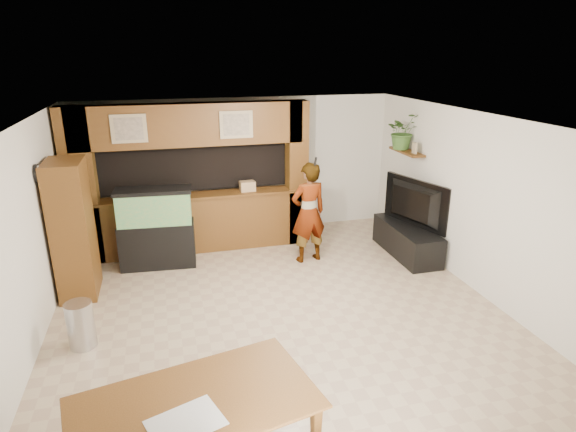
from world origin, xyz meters
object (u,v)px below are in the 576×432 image
object	(u,v)px
aquarium	(156,229)
person	(308,213)
pantry_cabinet	(73,229)
television	(410,204)

from	to	relation	value
aquarium	person	xyz separation A→B (m)	(2.47, -0.43, 0.20)
pantry_cabinet	aquarium	xyz separation A→B (m)	(1.13, 0.66, -0.34)
television	pantry_cabinet	bearing A→B (deg)	72.88
aquarium	television	size ratio (longest dim) A/B	0.94
pantry_cabinet	person	bearing A→B (deg)	3.80
aquarium	television	xyz separation A→B (m)	(4.22, -0.62, 0.28)
pantry_cabinet	person	world-z (taller)	pantry_cabinet
aquarium	person	world-z (taller)	person
pantry_cabinet	aquarium	world-z (taller)	pantry_cabinet
pantry_cabinet	television	size ratio (longest dim) A/B	1.41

